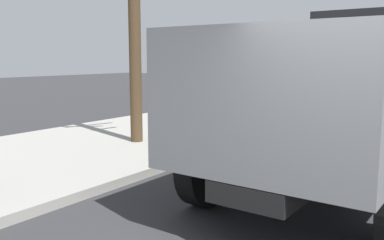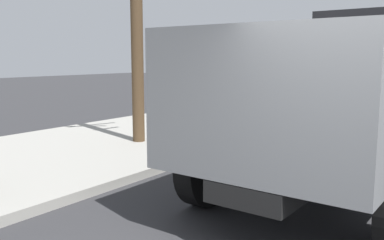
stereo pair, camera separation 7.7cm
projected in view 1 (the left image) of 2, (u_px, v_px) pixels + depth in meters
name	position (u px, v px, depth m)	size (l,w,h in m)	color
dump_truck_gray	(351.00, 85.00, 7.05)	(7.03, 2.87, 3.00)	slate
bare_tree	(136.00, 0.00, 9.32)	(1.49, 0.99, 6.23)	#4C3823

